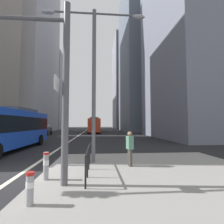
{
  "coord_description": "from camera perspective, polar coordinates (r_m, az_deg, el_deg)",
  "views": [
    {
      "loc": [
        3.12,
        -7.43,
        2.1
      ],
      "look_at": [
        5.85,
        23.66,
        4.13
      ],
      "focal_mm": 28.1,
      "sensor_mm": 36.0,
      "label": 1
    }
  ],
  "objects": [
    {
      "name": "bollard_back",
      "position": [
        8.71,
        -15.44,
        -13.18
      ],
      "size": [
        0.2,
        0.2,
        0.9
      ],
      "color": "#99999E",
      "rests_on": "median_island"
    },
    {
      "name": "bollard_right",
      "position": [
        6.76,
        -20.68,
        -15.65
      ],
      "size": [
        0.2,
        0.2,
        0.94
      ],
      "color": "#99999E",
      "rests_on": "median_island"
    },
    {
      "name": "ground_plane",
      "position": [
        27.68,
        -11.59,
        -8.0
      ],
      "size": [
        160.0,
        160.0,
        0.0
      ],
      "primitive_type": "plane",
      "color": "black"
    },
    {
      "name": "office_tower_right_far",
      "position": [
        73.78,
        6.04,
        9.1
      ],
      "size": [
        13.71,
        16.33,
        36.92
      ],
      "primitive_type": "cube",
      "color": "gray",
      "rests_on": "ground"
    },
    {
      "name": "pedestrian_waiting",
      "position": [
        8.26,
        5.82,
        -11.26
      ],
      "size": [
        0.31,
        0.42,
        1.57
      ],
      "color": "#423D38",
      "rests_on": "median_island"
    },
    {
      "name": "office_tower_left_far",
      "position": [
        73.96,
        -20.03,
        5.81
      ],
      "size": [
        12.5,
        18.46,
        28.15
      ],
      "primitive_type": "cube",
      "color": "gray",
      "rests_on": "ground"
    },
    {
      "name": "city_bus_red_receding",
      "position": [
        39.92,
        -5.85,
        -4.09
      ],
      "size": [
        2.83,
        11.38,
        3.4
      ],
      "color": "red",
      "rests_on": "ground"
    },
    {
      "name": "traffic_signal_gantry",
      "position": [
        6.73,
        -30.82,
        13.98
      ],
      "size": [
        5.59,
        0.65,
        6.0
      ],
      "color": "#515156",
      "rests_on": "median_island"
    },
    {
      "name": "office_tower_left_mid",
      "position": [
        53.38,
        -26.97,
        17.7
      ],
      "size": [
        13.71,
        22.0,
        42.48
      ],
      "primitive_type": "cube",
      "color": "#9E9EA3",
      "rests_on": "ground"
    },
    {
      "name": "pedestrian_railing",
      "position": [
        7.16,
        -7.74,
        -13.75
      ],
      "size": [
        0.06,
        3.36,
        0.98
      ],
      "color": "black",
      "rests_on": "median_island"
    },
    {
      "name": "lane_centre_line",
      "position": [
        37.62,
        -9.83,
        -6.87
      ],
      "size": [
        0.2,
        80.0,
        0.01
      ],
      "primitive_type": "cube",
      "color": "beige",
      "rests_on": "ground"
    },
    {
      "name": "office_tower_right_mid",
      "position": [
        53.87,
        10.76,
        17.28
      ],
      "size": [
        13.0,
        19.39,
        42.71
      ],
      "primitive_type": "cube",
      "color": "slate",
      "rests_on": "ground"
    },
    {
      "name": "office_tower_right_near",
      "position": [
        31.85,
        23.5,
        23.4
      ],
      "size": [
        10.27,
        17.34,
        32.93
      ],
      "primitive_type": "cube",
      "color": "slate",
      "rests_on": "ground"
    },
    {
      "name": "median_island",
      "position": [
        7.14,
        15.61,
        -20.03
      ],
      "size": [
        9.0,
        10.0,
        0.15
      ],
      "primitive_type": "cube",
      "color": "gray",
      "rests_on": "ground"
    },
    {
      "name": "car_receding_near",
      "position": [
        55.2,
        -5.76,
        -4.87
      ],
      "size": [
        2.11,
        4.39,
        1.94
      ],
      "color": "black",
      "rests_on": "ground"
    },
    {
      "name": "car_oncoming_mid",
      "position": [
        33.66,
        -21.29,
        -5.36
      ],
      "size": [
        2.1,
        4.53,
        1.94
      ],
      "color": "#232838",
      "rests_on": "ground"
    },
    {
      "name": "city_bus_blue_oncoming",
      "position": [
        15.69,
        -30.62,
        -4.17
      ],
      "size": [
        2.9,
        11.24,
        3.4
      ],
      "color": "blue",
      "rests_on": "ground"
    },
    {
      "name": "bollard_left",
      "position": [
        4.96,
        -25.16,
        -21.11
      ],
      "size": [
        0.2,
        0.2,
        0.78
      ],
      "color": "#99999E",
      "rests_on": "median_island"
    },
    {
      "name": "street_lamp_post",
      "position": [
        9.57,
        -5.87,
        15.74
      ],
      "size": [
        5.5,
        0.32,
        8.0
      ],
      "color": "#56565B",
      "rests_on": "median_island"
    }
  ]
}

